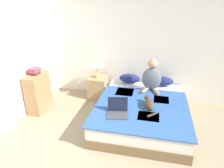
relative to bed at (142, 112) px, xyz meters
name	(u,v)px	position (x,y,z in m)	size (l,w,h in m)	color
wall_back	(131,45)	(-0.39, 1.12, 1.06)	(5.03, 0.05, 2.55)	silver
wall_side	(5,61)	(-2.43, -0.55, 1.06)	(0.05, 4.29, 2.55)	silver
bed	(142,112)	(0.00, 0.00, 0.00)	(1.73, 2.10, 0.43)	brown
pillow_near	(130,78)	(-0.38, 0.91, 0.32)	(0.50, 0.23, 0.21)	navy
pillow_far	(162,81)	(0.38, 0.91, 0.32)	(0.50, 0.23, 0.21)	navy
person_sitting	(152,77)	(0.13, 0.62, 0.50)	(0.41, 0.41, 0.69)	slate
cat_tabby	(149,103)	(0.13, -0.17, 0.30)	(0.28, 0.60, 0.17)	#473828
laptop_open	(117,111)	(-0.39, -0.53, 0.27)	(0.40, 0.37, 0.27)	#424247
nightstand	(98,87)	(-1.14, 0.82, 0.05)	(0.43, 0.47, 0.53)	tan
table_lamp	(97,64)	(-1.16, 0.82, 0.67)	(0.32, 0.32, 0.47)	tan
bookshelf	(38,92)	(-2.23, -0.03, 0.21)	(0.29, 0.61, 0.84)	#99754C
book_stack_top	(35,71)	(-2.23, -0.03, 0.70)	(0.21, 0.22, 0.14)	#2D2D33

